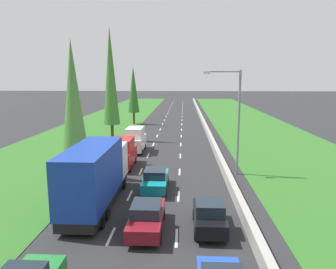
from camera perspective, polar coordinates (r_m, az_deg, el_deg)
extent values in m
plane|color=#28282B|center=(61.21, 0.85, 2.23)|extent=(300.00, 300.00, 0.00)
cube|color=#2D6623|center=(62.92, -10.75, 2.29)|extent=(14.00, 140.00, 0.04)
cube|color=#2D6623|center=(62.40, 14.15, 2.09)|extent=(14.00, 140.00, 0.04)
cube|color=#9E9B93|center=(61.23, 6.20, 2.58)|extent=(0.44, 120.00, 0.85)
cube|color=white|center=(18.09, -10.17, -17.44)|extent=(0.14, 2.00, 0.01)
cube|color=white|center=(23.46, -6.85, -10.75)|extent=(0.14, 2.00, 0.01)
cube|color=white|center=(29.08, -4.88, -6.58)|extent=(0.14, 2.00, 0.01)
cube|color=white|center=(34.83, -3.57, -3.77)|extent=(0.14, 2.00, 0.01)
cube|color=white|center=(40.65, -2.64, -1.76)|extent=(0.14, 2.00, 0.01)
cube|color=white|center=(46.52, -1.94, -0.25)|extent=(0.14, 2.00, 0.01)
cube|color=white|center=(52.41, -1.40, 0.92)|extent=(0.14, 2.00, 0.01)
cube|color=white|center=(58.33, -0.97, 1.85)|extent=(0.14, 2.00, 0.01)
cube|color=white|center=(64.27, -0.62, 2.61)|extent=(0.14, 2.00, 0.01)
cube|color=white|center=(70.21, -0.32, 3.24)|extent=(0.14, 2.00, 0.01)
cube|color=white|center=(76.16, -0.08, 3.77)|extent=(0.14, 2.00, 0.01)
cube|color=white|center=(82.12, 0.13, 4.23)|extent=(0.14, 2.00, 0.01)
cube|color=white|center=(88.09, 0.32, 4.62)|extent=(0.14, 2.00, 0.01)
cube|color=white|center=(94.06, 0.48, 4.97)|extent=(0.14, 2.00, 0.01)
cube|color=white|center=(100.03, 0.62, 5.27)|extent=(0.14, 2.00, 0.01)
cube|color=white|center=(106.01, 0.74, 5.54)|extent=(0.14, 2.00, 0.01)
cube|color=white|center=(111.99, 0.86, 5.78)|extent=(0.14, 2.00, 0.01)
cube|color=white|center=(117.97, 0.96, 5.99)|extent=(0.14, 2.00, 0.01)
cube|color=white|center=(17.68, 1.53, -17.96)|extent=(0.14, 2.00, 0.01)
cube|color=white|center=(23.15, 1.88, -10.98)|extent=(0.14, 2.00, 0.01)
cube|color=white|center=(28.83, 2.08, -6.70)|extent=(0.14, 2.00, 0.01)
cube|color=white|center=(34.62, 2.21, -3.84)|extent=(0.14, 2.00, 0.01)
cube|color=white|center=(40.47, 2.31, -1.81)|extent=(0.14, 2.00, 0.01)
cube|color=white|center=(46.36, 2.38, -0.29)|extent=(0.14, 2.00, 0.01)
cube|color=white|center=(52.28, 2.43, 0.89)|extent=(0.14, 2.00, 0.01)
cube|color=white|center=(58.21, 2.47, 1.82)|extent=(0.14, 2.00, 0.01)
cube|color=white|center=(64.15, 2.51, 2.59)|extent=(0.14, 2.00, 0.01)
cube|color=white|center=(70.11, 2.54, 3.22)|extent=(0.14, 2.00, 0.01)
cube|color=white|center=(76.07, 2.56, 3.76)|extent=(0.14, 2.00, 0.01)
cube|color=white|center=(82.03, 2.58, 4.21)|extent=(0.14, 2.00, 0.01)
cube|color=white|center=(88.01, 2.60, 4.61)|extent=(0.14, 2.00, 0.01)
cube|color=white|center=(93.98, 2.62, 4.95)|extent=(0.14, 2.00, 0.01)
cube|color=white|center=(99.96, 2.63, 5.26)|extent=(0.14, 2.00, 0.01)
cube|color=white|center=(105.94, 2.64, 5.52)|extent=(0.14, 2.00, 0.01)
cube|color=white|center=(111.92, 2.66, 5.76)|extent=(0.14, 2.00, 0.01)
cube|color=white|center=(117.91, 2.67, 5.98)|extent=(0.14, 2.00, 0.01)
cube|color=maroon|center=(18.19, -3.81, -14.78)|extent=(1.76, 4.50, 0.72)
cube|color=#19232D|center=(17.78, -3.89, -13.05)|extent=(1.56, 1.90, 0.60)
cylinder|color=black|center=(19.69, -5.70, -13.94)|extent=(0.22, 0.64, 0.64)
cylinder|color=black|center=(19.53, -0.91, -14.09)|extent=(0.22, 0.64, 0.64)
cylinder|color=black|center=(17.22, -7.13, -17.68)|extent=(0.22, 0.64, 0.64)
cylinder|color=black|center=(17.03, -1.55, -17.93)|extent=(0.22, 0.64, 0.64)
cube|color=black|center=(21.97, -12.43, -10.74)|extent=(2.20, 9.40, 0.56)
cube|color=white|center=(24.84, -10.40, -4.53)|extent=(2.40, 2.20, 2.50)
cube|color=#19389E|center=(20.36, -13.44, -6.73)|extent=(2.44, 7.20, 3.30)
cylinder|color=black|center=(25.35, -12.91, -8.59)|extent=(0.22, 0.64, 0.64)
cylinder|color=black|center=(24.84, -7.88, -8.81)|extent=(0.22, 0.64, 0.64)
cylinder|color=black|center=(20.48, -17.14, -13.38)|extent=(0.22, 0.64, 0.64)
cylinder|color=black|center=(19.85, -10.86, -13.87)|extent=(0.22, 0.64, 0.64)
cylinder|color=black|center=(19.56, -18.24, -14.59)|extent=(0.22, 0.64, 0.64)
cylinder|color=black|center=(18.90, -11.66, -15.17)|extent=(0.22, 0.64, 0.64)
cube|color=red|center=(30.41, -7.97, -3.93)|extent=(1.90, 4.90, 1.40)
cube|color=red|center=(29.85, -8.14, -1.73)|extent=(1.80, 3.10, 1.10)
cylinder|color=black|center=(32.19, -8.97, -4.45)|extent=(0.22, 0.64, 0.64)
cylinder|color=black|center=(31.89, -5.89, -4.52)|extent=(0.22, 0.64, 0.64)
cylinder|color=black|center=(29.33, -10.17, -5.93)|extent=(0.22, 0.64, 0.64)
cylinder|color=black|center=(29.00, -6.80, -6.02)|extent=(0.22, 0.64, 0.64)
cube|color=white|center=(36.66, -5.80, -1.48)|extent=(1.90, 4.90, 1.40)
cube|color=white|center=(36.14, -5.91, 0.36)|extent=(1.80, 3.10, 1.10)
cylinder|color=black|center=(38.40, -6.73, -2.04)|extent=(0.22, 0.64, 0.64)
cylinder|color=black|center=(38.16, -4.15, -2.08)|extent=(0.22, 0.64, 0.64)
cylinder|color=black|center=(35.48, -7.54, -3.06)|extent=(0.22, 0.64, 0.64)
cylinder|color=black|center=(35.22, -4.75, -3.11)|extent=(0.22, 0.64, 0.64)
cube|color=black|center=(18.38, 7.35, -14.49)|extent=(1.68, 3.90, 0.76)
cube|color=#19232D|center=(17.83, 7.48, -12.84)|extent=(1.52, 1.60, 0.64)
cylinder|color=black|center=(19.60, 4.76, -14.05)|extent=(0.22, 0.64, 0.64)
cylinder|color=black|center=(19.71, 9.32, -14.00)|extent=(0.22, 0.64, 0.64)
cylinder|color=black|center=(17.42, 5.04, -17.29)|extent=(0.22, 0.64, 0.64)
cylinder|color=black|center=(17.55, 10.23, -17.20)|extent=(0.22, 0.64, 0.64)
cube|color=teal|center=(24.28, -2.25, -8.28)|extent=(1.76, 4.50, 0.72)
cube|color=#19232D|center=(23.93, -2.30, -6.89)|extent=(1.56, 1.90, 0.60)
cylinder|color=black|center=(25.78, -3.76, -8.03)|extent=(0.22, 0.64, 0.64)
cylinder|color=black|center=(25.66, -0.18, -8.10)|extent=(0.22, 0.64, 0.64)
cylinder|color=black|center=(23.17, -4.56, -10.16)|extent=(0.22, 0.64, 0.64)
cylinder|color=black|center=(23.02, -0.54, -10.26)|extent=(0.22, 0.64, 0.64)
cylinder|color=#4C3823|center=(28.42, -16.03, -5.05)|extent=(0.40, 0.40, 2.20)
cone|color=#4C7F38|center=(27.53, -16.61, 6.57)|extent=(2.09, 2.09, 9.29)
cylinder|color=#4C3823|center=(43.91, -9.92, 0.44)|extent=(0.41, 0.41, 2.20)
cone|color=#3D752D|center=(43.32, -10.22, 10.23)|extent=(2.17, 2.17, 12.75)
cylinder|color=#4C3823|center=(58.68, -6.11, 2.92)|extent=(0.39, 0.39, 2.20)
cone|color=#2D6623|center=(58.27, -6.20, 8.04)|extent=(2.06, 2.06, 8.29)
cylinder|color=gray|center=(27.87, 12.49, 1.95)|extent=(0.20, 0.20, 9.00)
cylinder|color=gray|center=(27.41, 9.89, 11.03)|extent=(2.80, 0.12, 0.12)
cube|color=silver|center=(27.27, 6.92, 10.90)|extent=(0.60, 0.28, 0.20)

